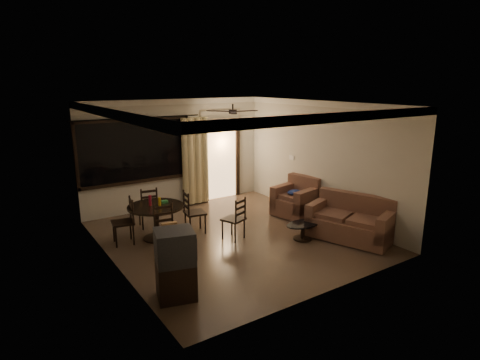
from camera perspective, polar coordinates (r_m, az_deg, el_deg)
ground at (r=8.64m, az=-0.95°, el=-8.10°), size 5.50×5.50×0.00m
room_shell at (r=9.94m, az=-3.65°, el=5.74°), size 5.50×6.70×5.50m
dining_table at (r=8.55m, az=-11.85°, el=-4.56°), size 1.16×1.16×0.95m
dining_chair_west at (r=8.56m, az=-16.16°, el=-6.87°), size 0.48×0.48×0.95m
dining_chair_east at (r=8.85m, az=-6.46°, el=-5.70°), size 0.48×0.48×0.95m
dining_chair_south at (r=7.85m, az=-10.33°, el=-8.26°), size 0.48×0.53×0.95m
dining_chair_north at (r=9.37m, az=-12.87°, el=-4.84°), size 0.48×0.48×0.95m
tv_cabinet at (r=6.26m, az=-9.15°, el=-11.75°), size 0.68×0.65×1.09m
sofa at (r=8.77m, az=15.55°, el=-5.78°), size 1.41×1.88×0.90m
armchair at (r=10.00m, az=8.14°, el=-2.83°), size 1.09×1.09×0.93m
coffee_table at (r=8.55m, az=8.92°, el=-6.85°), size 0.80×0.48×0.35m
side_chair at (r=8.45m, az=-0.88°, el=-6.64°), size 0.52×0.52×0.92m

